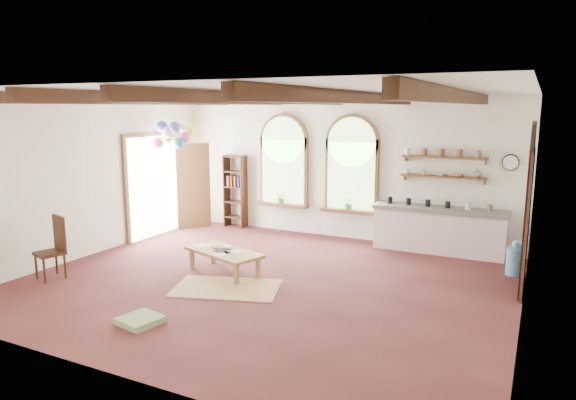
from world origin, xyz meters
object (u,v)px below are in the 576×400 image
Objects in this scene: coffee_table at (224,253)px; side_chair at (52,261)px; kitchen_counter at (439,230)px; balloon_cluster at (174,135)px.

side_chair is (-2.55, -1.56, -0.06)m from coffee_table.
kitchen_counter is 7.43m from side_chair.
kitchen_counter is 2.44× the size of side_chair.
kitchen_counter is 2.31× the size of balloon_cluster.
balloon_cluster is at bearing 89.23° from side_chair.
coffee_table is (-3.19, -3.15, -0.10)m from kitchen_counter.
side_chair is (-5.75, -4.71, -0.16)m from kitchen_counter.
kitchen_counter is 1.64× the size of coffee_table.
coffee_table is 1.41× the size of balloon_cluster.
kitchen_counter is at bearing 12.96° from balloon_cluster.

